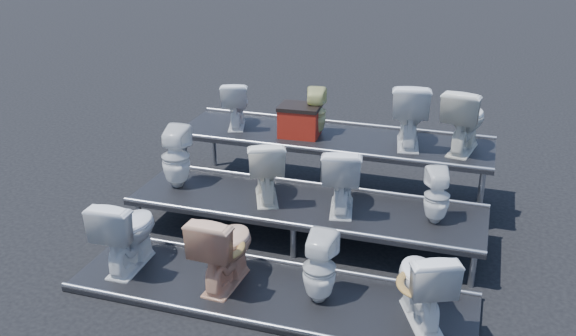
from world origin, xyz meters
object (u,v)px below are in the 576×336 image
(red_crate, at_px, (300,122))
(toilet_6, at_px, (342,177))
(toilet_7, at_px, (437,196))
(toilet_11, at_px, (465,119))
(toilet_8, at_px, (236,104))
(toilet_3, at_px, (423,282))
(toilet_2, at_px, (319,268))
(toilet_10, at_px, (409,113))
(toilet_4, at_px, (176,157))
(toilet_0, at_px, (127,231))
(toilet_9, at_px, (315,112))
(toilet_1, at_px, (224,247))
(toilet_5, at_px, (266,168))

(red_crate, bearing_deg, toilet_6, -57.40)
(toilet_7, relative_size, toilet_11, 0.77)
(toilet_8, bearing_deg, toilet_3, 121.04)
(toilet_2, distance_m, toilet_10, 2.78)
(toilet_4, bearing_deg, toilet_6, 176.44)
(toilet_8, bearing_deg, toilet_2, 109.06)
(toilet_0, distance_m, toilet_2, 2.16)
(toilet_3, xyz_separation_m, toilet_10, (-0.54, 2.60, 0.82))
(toilet_0, xyz_separation_m, toilet_10, (2.62, 2.60, 0.79))
(toilet_6, xyz_separation_m, toilet_9, (-0.68, 1.30, 0.32))
(toilet_3, distance_m, toilet_8, 3.99)
(toilet_1, relative_size, toilet_11, 1.04)
(toilet_6, xyz_separation_m, toilet_11, (1.25, 1.30, 0.41))
(toilet_3, height_order, red_crate, red_crate)
(toilet_0, distance_m, toilet_7, 3.41)
(toilet_0, relative_size, toilet_3, 1.06)
(toilet_2, bearing_deg, toilet_1, 3.42)
(toilet_6, distance_m, toilet_10, 1.48)
(toilet_1, xyz_separation_m, toilet_5, (-0.00, 1.30, 0.36))
(red_crate, bearing_deg, toilet_1, -94.49)
(toilet_3, distance_m, red_crate, 3.24)
(toilet_3, xyz_separation_m, toilet_4, (-3.22, 1.30, 0.38))
(toilet_0, distance_m, toilet_11, 4.28)
(toilet_1, relative_size, toilet_9, 1.34)
(toilet_1, bearing_deg, toilet_10, -117.10)
(toilet_6, height_order, toilet_9, toilet_9)
(toilet_4, height_order, toilet_10, toilet_10)
(toilet_9, bearing_deg, toilet_11, 171.53)
(toilet_0, height_order, toilet_8, toilet_8)
(toilet_10, bearing_deg, toilet_3, 92.85)
(toilet_2, xyz_separation_m, toilet_4, (-2.21, 1.30, 0.42))
(toilet_3, distance_m, toilet_11, 2.73)
(toilet_7, relative_size, toilet_10, 0.75)
(toilet_5, xyz_separation_m, red_crate, (0.06, 1.21, 0.20))
(toilet_1, bearing_deg, toilet_11, -127.22)
(toilet_0, relative_size, toilet_5, 1.10)
(toilet_0, relative_size, red_crate, 1.65)
(red_crate, bearing_deg, toilet_2, -72.17)
(toilet_5, height_order, toilet_9, toilet_9)
(toilet_1, xyz_separation_m, toilet_6, (0.93, 1.30, 0.37))
(toilet_3, relative_size, toilet_4, 1.04)
(toilet_1, height_order, toilet_5, toilet_5)
(toilet_3, height_order, toilet_4, toilet_4)
(toilet_2, distance_m, toilet_6, 1.37)
(toilet_0, xyz_separation_m, toilet_7, (3.14, 1.30, 0.29))
(toilet_7, bearing_deg, toilet_6, -16.98)
(toilet_0, distance_m, toilet_6, 2.47)
(toilet_1, height_order, toilet_3, toilet_1)
(toilet_8, distance_m, toilet_11, 3.08)
(toilet_2, distance_m, toilet_7, 1.67)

